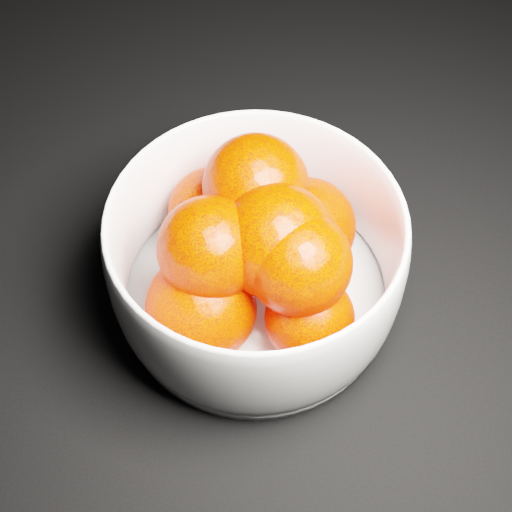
{
  "coord_description": "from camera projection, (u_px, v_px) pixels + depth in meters",
  "views": [
    {
      "loc": [
        0.13,
        -0.55,
        0.48
      ],
      "look_at": [
        0.13,
        -0.25,
        0.06
      ],
      "focal_mm": 50.0,
      "sensor_mm": 36.0,
      "label": 1
    }
  ],
  "objects": [
    {
      "name": "ground",
      "position": [
        120.0,
        84.0,
        0.7
      ],
      "size": [
        3.0,
        3.0,
        0.0
      ],
      "primitive_type": "cube",
      "color": "black",
      "rests_on": "ground"
    },
    {
      "name": "bowl",
      "position": [
        256.0,
        260.0,
        0.52
      ],
      "size": [
        0.22,
        0.22,
        0.1
      ],
      "rotation": [
        0.0,
        0.0,
        -0.25
      ],
      "color": "white",
      "rests_on": "ground"
    },
    {
      "name": "orange_pile",
      "position": [
        257.0,
        247.0,
        0.5
      ],
      "size": [
        0.15,
        0.16,
        0.12
      ],
      "color": "red",
      "rests_on": "bowl"
    }
  ]
}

